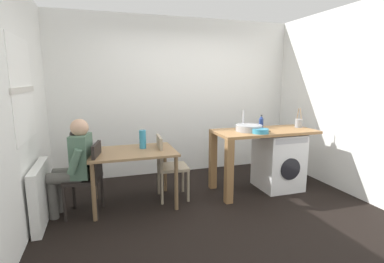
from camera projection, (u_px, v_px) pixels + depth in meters
The scene contains 18 objects.
ground_plane at pixel (213, 210), 3.71m from camera, with size 5.46×5.46×0.00m, color black.
wall_back at pixel (177, 97), 5.11m from camera, with size 4.60×0.10×2.70m, color white.
wall_window_side at pixel (11, 111), 2.83m from camera, with size 0.12×3.80×2.70m.
wall_counter_side at pixel (354, 101), 4.11m from camera, with size 0.10×3.80×2.70m, color white.
radiator at pixel (41, 195), 3.32m from camera, with size 0.10×0.80×0.70m, color white.
dining_table at pixel (133, 158), 3.78m from camera, with size 1.10×0.76×0.74m.
chair_person_seat at pixel (89, 175), 3.54m from camera, with size 0.47×0.47×0.90m.
chair_opposite at pixel (167, 164), 4.00m from camera, with size 0.43×0.43×0.90m.
seated_person at pixel (74, 162), 3.49m from camera, with size 0.54×0.54×1.20m.
kitchen_counter at pixel (252, 142), 4.22m from camera, with size 1.50×0.68×0.92m.
washing_machine at pixel (278, 161), 4.42m from camera, with size 0.60×0.61×0.86m.
sink_basin at pixel (249, 128), 4.17m from camera, with size 0.38×0.38×0.09m, color #9EA0A5.
tap at pixel (243, 120), 4.32m from camera, with size 0.02×0.02×0.28m, color #B2B2B7.
bottle_tall_green at pixel (261, 122), 4.43m from camera, with size 0.07×0.07×0.20m.
mixing_bowl at pixel (260, 131), 4.01m from camera, with size 0.23×0.23×0.06m.
utensil_crock at pixel (299, 123), 4.48m from camera, with size 0.11×0.11×0.30m.
vase at pixel (143, 139), 3.88m from camera, with size 0.09×0.09×0.25m, color teal.
scissors at pixel (265, 131), 4.15m from camera, with size 0.15×0.06×0.01m.
Camera 1 is at (-1.31, -3.22, 1.66)m, focal length 27.01 mm.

